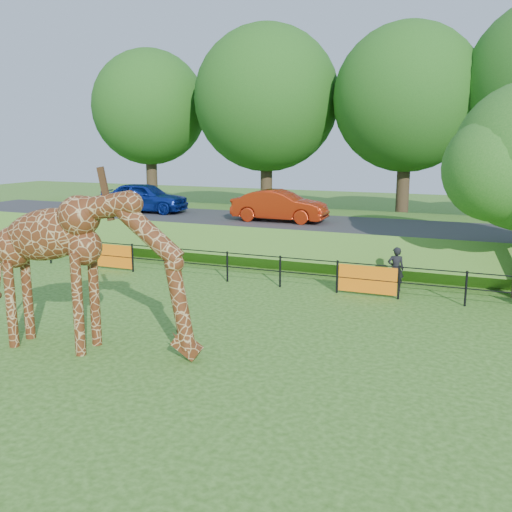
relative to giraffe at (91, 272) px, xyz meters
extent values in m
plane|color=#2D5715|center=(2.06, -0.66, -1.95)|extent=(90.00, 90.00, 0.00)
cube|color=#2D5715|center=(2.06, 14.84, -1.30)|extent=(40.00, 9.00, 1.30)
cube|color=#323234|center=(2.06, 13.34, -0.59)|extent=(40.00, 5.00, 0.12)
imported|color=navy|center=(-7.42, 13.56, 0.22)|extent=(4.50, 2.16, 1.48)
imported|color=#B4280C|center=(-0.06, 13.05, 0.17)|extent=(4.22, 1.54, 1.38)
imported|color=black|center=(5.79, 8.36, -1.20)|extent=(0.62, 0.48, 1.50)
sphere|color=#225E1A|center=(8.64, 8.25, 2.17)|extent=(3.22, 3.22, 3.22)
cylinder|color=#322516|center=(-11.94, 21.34, 0.55)|extent=(0.70, 0.70, 5.00)
sphere|color=#1B5215|center=(-11.94, 21.34, 5.03)|extent=(7.20, 7.20, 7.20)
cylinder|color=#322516|center=(-3.94, 21.34, 0.55)|extent=(0.70, 0.70, 5.00)
sphere|color=#1B5215|center=(-3.94, 21.34, 5.36)|extent=(8.40, 8.40, 8.40)
cylinder|color=#322516|center=(4.06, 21.34, 0.55)|extent=(0.70, 0.70, 5.00)
sphere|color=#1B5215|center=(4.06, 21.34, 5.20)|extent=(7.80, 7.80, 7.80)
camera|label=1|loc=(8.55, -10.55, 3.04)|focal=40.00mm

